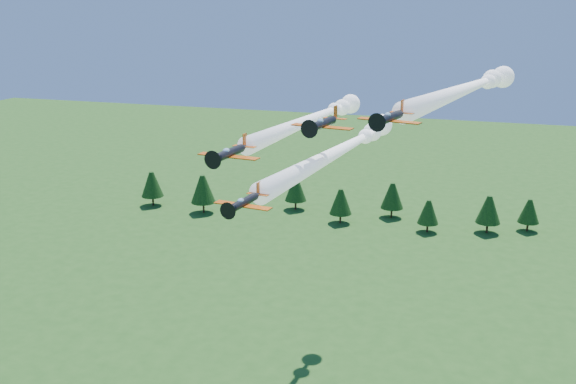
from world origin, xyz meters
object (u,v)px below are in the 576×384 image
(plane_lead, at_px, (345,147))
(plane_slot, at_px, (323,124))
(plane_left, at_px, (315,117))
(plane_right, at_px, (470,87))

(plane_lead, distance_m, plane_slot, 12.07)
(plane_left, relative_size, plane_right, 0.99)
(plane_lead, xyz_separation_m, plane_right, (16.62, 8.15, 8.40))
(plane_left, xyz_separation_m, plane_slot, (7.82, -24.52, 3.52))
(plane_right, bearing_deg, plane_lead, -141.00)
(plane_lead, distance_m, plane_left, 16.14)
(plane_slot, bearing_deg, plane_right, 56.56)
(plane_left, relative_size, plane_slot, 5.96)
(plane_slot, bearing_deg, plane_left, 116.33)
(plane_lead, bearing_deg, plane_right, 33.77)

